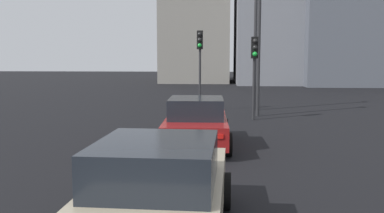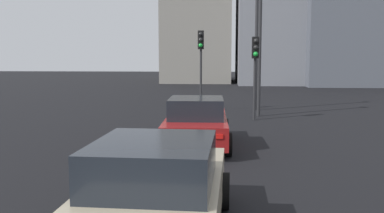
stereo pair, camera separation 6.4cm
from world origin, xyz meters
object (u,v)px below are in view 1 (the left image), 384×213
object	(u,v)px
traffic_light_near_right	(200,54)
street_lamp_far	(259,29)
car_red_lead	(196,123)
car_beige_second	(159,192)
traffic_light_near_left	(254,60)
street_lamp_kerbside	(256,20)

from	to	relation	value
traffic_light_near_right	street_lamp_far	bearing A→B (deg)	64.39
car_red_lead	car_beige_second	size ratio (longest dim) A/B	0.96
traffic_light_near_right	car_beige_second	bearing A→B (deg)	3.69
car_red_lead	traffic_light_near_left	world-z (taller)	traffic_light_near_left
car_beige_second	traffic_light_near_left	size ratio (longest dim) A/B	1.25
car_beige_second	street_lamp_kerbside	size ratio (longest dim) A/B	0.57
traffic_light_near_right	street_lamp_kerbside	bearing A→B (deg)	106.82
traffic_light_near_right	street_lamp_far	world-z (taller)	street_lamp_far
car_beige_second	traffic_light_near_right	bearing A→B (deg)	2.30
car_red_lead	street_lamp_kerbside	distance (m)	9.87
traffic_light_near_left	street_lamp_kerbside	size ratio (longest dim) A/B	0.46
traffic_light_near_left	traffic_light_near_right	xyz separation A→B (m)	(2.73, 2.44, 0.31)
car_beige_second	traffic_light_near_left	xyz separation A→B (m)	(11.85, -2.25, 1.81)
car_beige_second	traffic_light_near_left	world-z (taller)	traffic_light_near_left
traffic_light_near_left	traffic_light_near_right	size ratio (longest dim) A/B	0.89
car_red_lead	car_beige_second	distance (m)	6.47
traffic_light_near_right	car_red_lead	bearing A→B (deg)	5.28
car_red_lead	traffic_light_near_right	xyz separation A→B (m)	(8.11, 0.33, 2.14)
street_lamp_far	traffic_light_near_right	bearing A→B (deg)	61.43
car_beige_second	traffic_light_near_right	distance (m)	14.74
traffic_light_near_left	street_lamp_kerbside	bearing A→B (deg)	171.60
traffic_light_near_left	street_lamp_kerbside	world-z (taller)	street_lamp_kerbside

